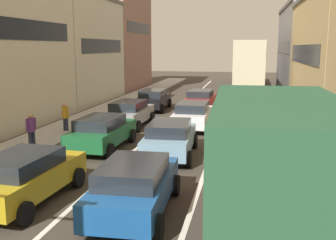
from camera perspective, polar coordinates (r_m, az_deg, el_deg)
The scene contains 18 objects.
sidewalk_left at distance 25.78m, azimuth -11.16°, elevation 0.39°, with size 2.60×64.00×0.14m, color #B1B1B1.
lane_stripe_left at distance 24.33m, azimuth -0.20°, elevation -0.17°, with size 0.16×60.00×0.01m, color silver.
lane_stripe_right at distance 23.90m, azimuth 7.81°, elevation -0.47°, with size 0.16×60.00×0.01m, color silver.
building_row_left at distance 29.60m, azimuth -19.72°, elevation 11.65°, with size 7.20×43.90×12.16m.
removalist_box_truck at distance 8.66m, azimuth 14.91°, elevation -6.98°, with size 2.91×7.77×3.58m.
sedan_centre_lane_second at distance 10.93m, azimuth -4.89°, elevation -9.45°, with size 2.19×4.36×1.49m.
wagon_left_lane_second at distance 12.42m, azimuth -20.07°, elevation -7.61°, with size 2.25×4.39×1.49m.
hatchback_centre_lane_third at distance 16.43m, azimuth 0.27°, elevation -2.59°, with size 2.23×4.38×1.49m.
sedan_left_lane_third at distance 17.87m, azimuth -9.57°, elevation -1.66°, with size 2.17×4.36×1.49m.
coupe_centre_lane_fourth at distance 22.10m, azimuth 3.64°, elevation 0.80°, with size 2.09×4.32×1.49m.
sedan_left_lane_fourth at distance 22.75m, azimuth -5.61°, elevation 1.05°, with size 2.13×4.33×1.49m.
sedan_centre_lane_fifth at distance 28.50m, azimuth 4.76°, elevation 2.99°, with size 2.22×4.38×1.49m.
sedan_left_lane_fifth at distance 28.63m, azimuth -2.14°, elevation 3.05°, with size 2.11×4.32×1.49m.
sedan_right_lane_behind_truck at distance 15.79m, azimuth 11.45°, elevation -3.34°, with size 2.13×4.33×1.49m.
bus_mid_queue_primary at distance 36.45m, azimuth 11.71°, elevation 7.66°, with size 2.88×10.52×5.06m.
bus_far_queue_secondary at distance 50.03m, azimuth 11.87°, elevation 7.15°, with size 2.96×10.55×2.90m.
pedestrian_near_kerb at distance 21.52m, azimuth -14.65°, elevation 0.62°, with size 0.49×0.34×1.66m.
pedestrian_mid_sidewalk at distance 18.50m, azimuth -19.22°, elevation -1.21°, with size 0.34×0.52×1.66m.
Camera 1 is at (3.11, -3.42, 4.53)m, focal length 42.06 mm.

